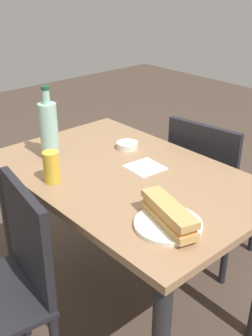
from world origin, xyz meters
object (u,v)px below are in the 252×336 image
object	(u,v)px
chair_far	(209,185)
olive_bowl	(127,145)
chair_near	(6,283)
beer_glass	(52,167)
knife_near	(180,216)
water_bottle	(49,130)
plate_near	(168,224)
baguette_sandwich_near	(169,214)
dining_table	(126,198)

from	to	relation	value
chair_far	olive_bowl	bearing A→B (deg)	-116.19
chair_far	olive_bowl	xyz separation A→B (m)	(-0.20, -0.40, 0.28)
chair_far	chair_near	distance (m)	1.14
beer_glass	olive_bowl	distance (m)	0.45
chair_far	chair_near	xyz separation A→B (m)	(-0.02, -1.14, 0.00)
knife_near	water_bottle	size ratio (longest dim) A/B	0.51
plate_near	baguette_sandwich_near	size ratio (longest dim) A/B	0.86
knife_near	beer_glass	distance (m)	0.55
chair_far	baguette_sandwich_near	xyz separation A→B (m)	(0.37, -0.72, 0.31)
chair_near	olive_bowl	bearing A→B (deg)	103.02
knife_near	baguette_sandwich_near	bearing A→B (deg)	-94.35
olive_bowl	chair_far	bearing A→B (deg)	63.81
chair_far	knife_near	world-z (taller)	chair_far
baguette_sandwich_near	chair_far	bearing A→B (deg)	117.13
chair_far	dining_table	bearing A→B (deg)	-91.27
chair_far	knife_near	bearing A→B (deg)	-60.76
chair_far	baguette_sandwich_near	bearing A→B (deg)	-62.87
chair_near	knife_near	size ratio (longest dim) A/B	5.14
dining_table	olive_bowl	size ratio (longest dim) A/B	11.45
baguette_sandwich_near	olive_bowl	xyz separation A→B (m)	(-0.57, 0.33, -0.03)
chair_far	plate_near	xyz separation A→B (m)	(0.37, -0.72, 0.27)
chair_near	baguette_sandwich_near	bearing A→B (deg)	46.05
plate_near	water_bottle	size ratio (longest dim) A/B	0.70
dining_table	olive_bowl	distance (m)	0.29
knife_near	beer_glass	xyz separation A→B (m)	(-0.52, -0.17, 0.05)
dining_table	plate_near	distance (m)	0.43
baguette_sandwich_near	knife_near	xyz separation A→B (m)	(0.00, 0.05, -0.03)
chair_far	baguette_sandwich_near	size ratio (longest dim) A/B	3.21
dining_table	chair_near	world-z (taller)	chair_near
plate_near	beer_glass	world-z (taller)	beer_glass
chair_near	baguette_sandwich_near	distance (m)	0.65
chair_far	plate_near	bearing A→B (deg)	-62.87
baguette_sandwich_near	olive_bowl	distance (m)	0.66
olive_bowl	dining_table	bearing A→B (deg)	-43.08
baguette_sandwich_near	beer_glass	distance (m)	0.53
baguette_sandwich_near	water_bottle	size ratio (longest dim) A/B	0.82
knife_near	olive_bowl	world-z (taller)	olive_bowl
dining_table	knife_near	xyz separation A→B (m)	(0.39, -0.10, 0.14)
plate_near	olive_bowl	xyz separation A→B (m)	(-0.57, 0.33, 0.01)
water_bottle	olive_bowl	xyz separation A→B (m)	(0.15, 0.32, -0.12)
baguette_sandwich_near	olive_bowl	world-z (taller)	baguette_sandwich_near
chair_far	beer_glass	distance (m)	0.91
chair_near	plate_near	xyz separation A→B (m)	(0.40, 0.41, 0.27)
knife_near	water_bottle	distance (m)	0.73
dining_table	baguette_sandwich_near	bearing A→B (deg)	-22.26
baguette_sandwich_near	beer_glass	world-z (taller)	beer_glass
knife_near	beer_glass	bearing A→B (deg)	-162.32
baguette_sandwich_near	chair_near	bearing A→B (deg)	-133.95
olive_bowl	beer_glass	bearing A→B (deg)	-83.66
chair_far	water_bottle	distance (m)	0.89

